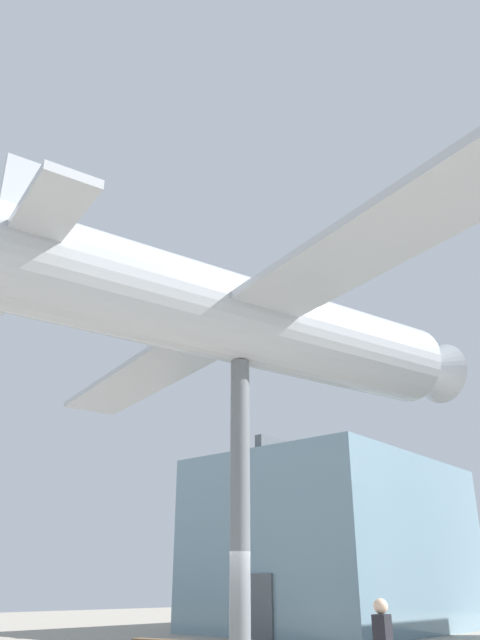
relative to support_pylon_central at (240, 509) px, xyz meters
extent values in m
cube|color=#7593A3|center=(-7.74, 15.99, 0.29)|extent=(9.27, 12.08, 7.27)
cube|color=#51565B|center=(-7.74, 15.99, 4.23)|extent=(0.36, 11.47, 0.60)
cube|color=#51565B|center=(-7.74, 9.89, -2.19)|extent=(1.80, 0.12, 2.30)
cylinder|color=slate|center=(0.00, 0.00, 0.00)|extent=(0.43, 0.43, 6.69)
cylinder|color=#B2B7BC|center=(0.00, 0.00, 4.41)|extent=(5.29, 12.17, 2.13)
cube|color=#B2B7BC|center=(0.00, 0.00, 4.41)|extent=(19.32, 7.09, 0.18)
cube|color=#B2B7BC|center=(-1.43, -5.10, 4.57)|extent=(6.29, 2.64, 0.18)
cube|color=#B2B7BC|center=(-1.43, -5.10, 5.68)|extent=(0.47, 1.11, 2.13)
cone|color=#B2B7BC|center=(1.80, 6.44, 4.41)|extent=(2.10, 1.77, 1.81)
sphere|color=black|center=(2.03, 7.26, 4.41)|extent=(0.44, 0.44, 0.44)
cube|color=black|center=(3.27, -0.17, -2.25)|extent=(0.29, 0.43, 0.61)
sphere|color=beige|center=(3.27, -0.17, -1.82)|extent=(0.25, 0.25, 0.25)
cube|color=brown|center=(-5.14, 2.72, -2.87)|extent=(1.85, 0.76, 0.05)
camera|label=1|loc=(8.98, -10.50, -1.53)|focal=35.00mm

